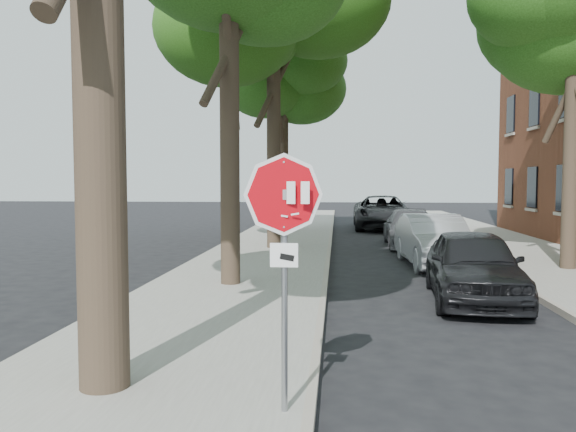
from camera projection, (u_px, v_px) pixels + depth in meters
The scene contains 13 objects.
ground at pixel (354, 425), 5.64m from camera, with size 120.00×120.00×0.00m, color black.
sidewalk_left at pixel (264, 257), 17.79m from camera, with size 4.00×55.00×0.12m, color gray.
sidewalk_right at pixel (541, 260), 17.05m from camera, with size 4.00×55.00×0.12m, color gray.
curb_left at pixel (328, 257), 17.61m from camera, with size 0.12×55.00×0.13m, color #9E9384.
curb_right at pixel (472, 259), 17.22m from camera, with size 0.12×55.00×0.13m, color #9E9384.
stop_sign at pixel (284, 232), 5.56m from camera, with size 0.76×0.34×2.61m.
tree_mid_b at pixel (273, 21), 19.40m from camera, with size 5.88×5.46×10.36m.
tree_far at pixel (284, 80), 26.42m from camera, with size 5.29×4.91×9.33m.
tree_right at pixel (573, 0), 14.72m from camera, with size 5.29×4.91×9.33m.
car_a at pixel (473, 265), 11.45m from camera, with size 1.74×4.32×1.47m, color black.
car_b at pixel (434, 241), 16.14m from camera, with size 1.57×4.51×1.49m, color #AFB1B8.
car_c at pixel (411, 228), 21.03m from camera, with size 1.92×4.72×1.37m, color #49484D.
car_d at pixel (382, 212), 28.73m from camera, with size 2.84×6.15×1.71m, color black.
Camera 1 is at (-0.18, -5.54, 2.45)m, focal length 35.00 mm.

